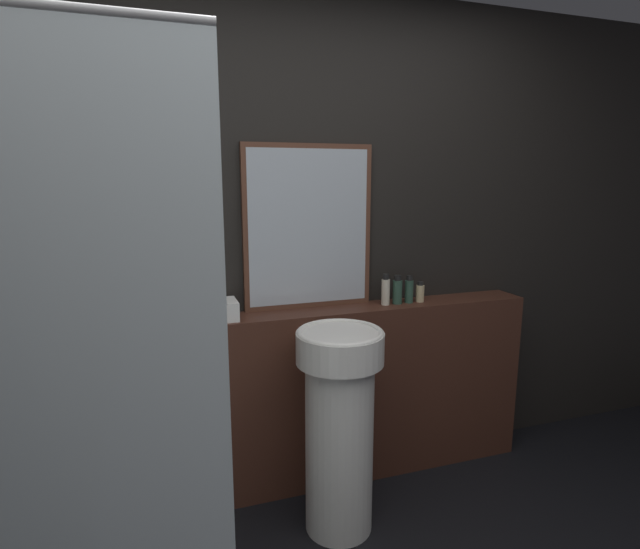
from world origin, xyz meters
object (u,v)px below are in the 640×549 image
object	(u,v)px
lotion_bottle	(409,290)
mirror	(308,227)
conditioner_bottle	(397,291)
pedestal_sink	(339,423)
towel_stack	(220,310)
shampoo_bottle	(386,291)
body_wash_bottle	(420,292)

from	to	relation	value
lotion_bottle	mirror	bearing A→B (deg)	170.72
mirror	conditioner_bottle	xyz separation A→B (m)	(0.47, -0.09, -0.34)
pedestal_sink	towel_stack	bearing A→B (deg)	140.72
mirror	shampoo_bottle	size ratio (longest dim) A/B	4.98
shampoo_bottle	conditioner_bottle	size ratio (longest dim) A/B	1.08
pedestal_sink	shampoo_bottle	world-z (taller)	shampoo_bottle
mirror	shampoo_bottle	xyz separation A→B (m)	(0.40, -0.09, -0.34)
towel_stack	shampoo_bottle	distance (m)	0.86
towel_stack	body_wash_bottle	bearing A→B (deg)	-0.00
body_wash_bottle	pedestal_sink	bearing A→B (deg)	-147.93
pedestal_sink	body_wash_bottle	bearing A→B (deg)	32.07
conditioner_bottle	mirror	bearing A→B (deg)	169.37
towel_stack	shampoo_bottle	xyz separation A→B (m)	(0.86, 0.00, 0.03)
shampoo_bottle	conditioner_bottle	world-z (taller)	shampoo_bottle
mirror	conditioner_bottle	distance (m)	0.58
pedestal_sink	lotion_bottle	bearing A→B (deg)	35.16
mirror	lotion_bottle	bearing A→B (deg)	-9.28
pedestal_sink	conditioner_bottle	distance (m)	0.78
mirror	lotion_bottle	distance (m)	0.64
lotion_bottle	body_wash_bottle	xyz separation A→B (m)	(0.07, -0.00, -0.02)
mirror	conditioner_bottle	bearing A→B (deg)	-10.63
pedestal_sink	body_wash_bottle	size ratio (longest dim) A/B	8.64
pedestal_sink	mirror	xyz separation A→B (m)	(0.00, 0.47, 0.84)
shampoo_bottle	towel_stack	bearing A→B (deg)	180.00
pedestal_sink	towel_stack	world-z (taller)	towel_stack
pedestal_sink	lotion_bottle	world-z (taller)	lotion_bottle
towel_stack	body_wash_bottle	distance (m)	1.07
pedestal_sink	mirror	distance (m)	0.96
body_wash_bottle	conditioner_bottle	bearing A→B (deg)	180.00
mirror	towel_stack	xyz separation A→B (m)	(-0.47, -0.09, -0.37)
shampoo_bottle	body_wash_bottle	world-z (taller)	shampoo_bottle
mirror	conditioner_bottle	size ratio (longest dim) A/B	5.38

